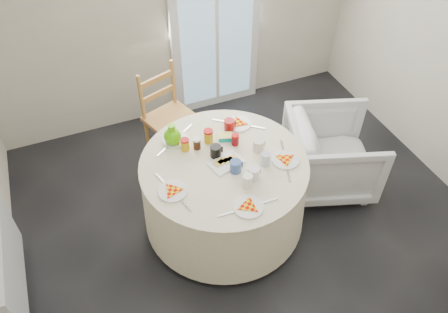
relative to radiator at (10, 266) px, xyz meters
name	(u,v)px	position (x,y,z in m)	size (l,w,h in m)	color
floor	(256,234)	(1.94, -0.20, -0.38)	(4.00, 4.00, 0.00)	black
wall_back	(175,2)	(1.94, 1.80, 0.92)	(4.00, 0.02, 2.60)	#BCB5A3
glass_door	(215,20)	(2.34, 1.75, 0.67)	(1.00, 0.08, 2.10)	silver
radiator	(10,266)	(0.00, 0.00, 0.00)	(0.07, 1.00, 0.55)	silver
table	(224,192)	(1.74, 0.07, -0.01)	(1.40, 1.40, 0.71)	white
wooden_chair	(171,120)	(1.59, 1.06, 0.09)	(0.44, 0.42, 0.99)	#C07149
armchair	(332,153)	(2.86, 0.12, 0.01)	(0.80, 0.74, 0.82)	silver
place_settings	(224,159)	(1.74, 0.07, 0.39)	(1.21, 1.21, 0.02)	silver
jar_cluster	(209,139)	(1.70, 0.28, 0.44)	(0.47, 0.23, 0.14)	brown
butter_tub	(226,134)	(1.86, 0.33, 0.41)	(0.12, 0.09, 0.05)	#01A9A6
green_pitcher	(172,131)	(1.44, 0.45, 0.49)	(0.15, 0.15, 0.19)	#56CB03
cheese_platter	(226,160)	(1.76, 0.05, 0.39)	(0.27, 0.17, 0.03)	silver
mugs_glasses	(242,152)	(1.89, 0.05, 0.43)	(0.68, 0.68, 0.12)	#A09E9E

